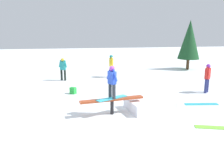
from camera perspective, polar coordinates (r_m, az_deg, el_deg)
ground_plane at (r=10.24m, az=0.00°, el=-6.88°), size 60.00×60.00×0.00m
rail_feature at (r=10.06m, az=0.00°, el=-3.85°), size 2.64×0.74×0.66m
snow_kicker_ramp at (r=10.79m, az=8.55°, el=-4.71°), size 2.03×1.79×0.45m
main_rider_on_rail at (r=9.87m, az=0.00°, el=0.29°), size 1.35×0.89×1.33m
bystander_red at (r=14.16m, az=20.98°, el=1.58°), size 0.51×0.49×1.55m
bystander_yellow at (r=17.23m, az=-0.19°, el=4.42°), size 0.25×0.65×1.55m
bystander_teal at (r=16.54m, az=-11.15°, el=3.63°), size 0.57×0.36×1.47m
loose_snowboard_lime at (r=9.64m, az=22.36°, el=-9.18°), size 1.35×0.64×0.02m
loose_snowboard_cyan at (r=12.15m, az=19.75°, el=-4.35°), size 1.54×0.44×0.02m
backpack_on_snow at (r=13.31m, az=-8.90°, el=-1.49°), size 0.37×0.36×0.34m
pine_tree_near at (r=21.20m, az=17.28°, el=9.64°), size 1.74×1.74×3.94m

